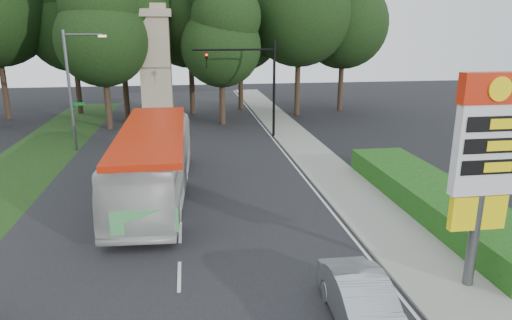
{
  "coord_description": "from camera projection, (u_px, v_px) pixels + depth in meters",
  "views": [
    {
      "loc": [
        0.52,
        -9.87,
        8.0
      ],
      "look_at": [
        3.54,
        10.16,
        2.2
      ],
      "focal_mm": 32.0,
      "sensor_mm": 36.0,
      "label": 1
    }
  ],
  "objects": [
    {
      "name": "tree_monument_right",
      "position": [
        221.0,
        30.0,
        37.85
      ],
      "size": [
        6.72,
        6.72,
        13.2
      ],
      "color": "#2D2116",
      "rests_on": "ground"
    },
    {
      "name": "tree_monument_left",
      "position": [
        100.0,
        21.0,
        35.82
      ],
      "size": [
        7.28,
        7.28,
        14.3
      ],
      "color": "#2D2116",
      "rests_on": "ground"
    },
    {
      "name": "sedan_silver",
      "position": [
        363.0,
        304.0,
        12.59
      ],
      "size": [
        1.62,
        4.36,
        1.42
      ],
      "primitive_type": "imported",
      "rotation": [
        0.0,
        0.0,
        -0.03
      ],
      "color": "#A2A5AA",
      "rests_on": "ground"
    },
    {
      "name": "monument",
      "position": [
        156.0,
        65.0,
        38.33
      ],
      "size": [
        3.0,
        3.0,
        10.05
      ],
      "color": "tan",
      "rests_on": "ground"
    },
    {
      "name": "tree_west_near",
      "position": [
        70.0,
        7.0,
        42.49
      ],
      "size": [
        8.4,
        8.4,
        16.5
      ],
      "color": "#2D2116",
      "rests_on": "ground"
    },
    {
      "name": "hedge",
      "position": [
        437.0,
        200.0,
        20.6
      ],
      "size": [
        3.0,
        14.0,
        1.2
      ],
      "primitive_type": "cube",
      "color": "#164713",
      "rests_on": "ground"
    },
    {
      "name": "gas_station_pylon",
      "position": [
        486.0,
        154.0,
        13.5
      ],
      "size": [
        2.1,
        0.45,
        6.85
      ],
      "color": "#59595E",
      "rests_on": "ground"
    },
    {
      "name": "road_surface",
      "position": [
        181.0,
        195.0,
        22.91
      ],
      "size": [
        14.0,
        80.0,
        0.02
      ],
      "primitive_type": "cube",
      "color": "black",
      "rests_on": "ground"
    },
    {
      "name": "tree_east_near",
      "position": [
        240.0,
        12.0,
        44.87
      ],
      "size": [
        8.12,
        8.12,
        15.95
      ],
      "color": "#2D2116",
      "rests_on": "ground"
    },
    {
      "name": "tree_far_east",
      "position": [
        345.0,
        4.0,
        44.22
      ],
      "size": [
        8.68,
        8.68,
        17.05
      ],
      "color": "#2D2116",
      "rests_on": "ground"
    },
    {
      "name": "transit_bus",
      "position": [
        154.0,
        163.0,
        22.26
      ],
      "size": [
        3.58,
        12.52,
        3.45
      ],
      "primitive_type": "imported",
      "rotation": [
        0.0,
        0.0,
        -0.06
      ],
      "color": "silver",
      "rests_on": "ground"
    },
    {
      "name": "traffic_signal_mast",
      "position": [
        257.0,
        76.0,
        33.85
      ],
      "size": [
        6.1,
        0.35,
        7.2
      ],
      "color": "black",
      "rests_on": "ground"
    },
    {
      "name": "sidewalk_right",
      "position": [
        343.0,
        185.0,
        24.12
      ],
      "size": [
        3.0,
        80.0,
        0.12
      ],
      "primitive_type": "cube",
      "color": "gray",
      "rests_on": "ground"
    },
    {
      "name": "streetlight_signs",
      "position": [
        73.0,
        85.0,
        30.2
      ],
      "size": [
        2.75,
        0.98,
        8.0
      ],
      "color": "#59595E",
      "rests_on": "ground"
    },
    {
      "name": "grass_verge_left",
      "position": [
        21.0,
        168.0,
        27.25
      ],
      "size": [
        5.0,
        50.0,
        0.02
      ],
      "primitive_type": "cube",
      "color": "#193814",
      "rests_on": "ground"
    }
  ]
}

